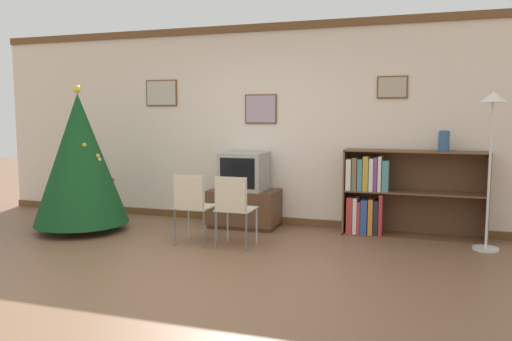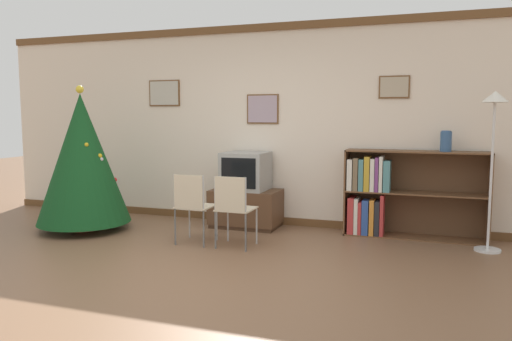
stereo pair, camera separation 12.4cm
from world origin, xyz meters
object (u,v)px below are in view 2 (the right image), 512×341
at_px(folding_chair_left, 193,204).
at_px(standing_lamp, 494,129).
at_px(folding_chair_right, 233,207).
at_px(vase, 446,141).
at_px(tv_console, 246,208).
at_px(bookshelf, 388,195).
at_px(christmas_tree, 82,159).
at_px(television, 246,171).

relative_size(folding_chair_left, standing_lamp, 0.47).
distance_m(folding_chair_right, vase, 2.61).
bearing_deg(standing_lamp, tv_console, 175.12).
bearing_deg(bookshelf, vase, 0.23).
xyz_separation_m(folding_chair_right, bookshelf, (1.58, 1.17, 0.04)).
bearing_deg(folding_chair_left, standing_lamp, 14.38).
relative_size(tv_console, folding_chair_right, 1.10).
xyz_separation_m(christmas_tree, folding_chair_right, (2.18, -0.21, -0.45)).
relative_size(television, bookshelf, 0.34).
relative_size(christmas_tree, tv_console, 2.07).
xyz_separation_m(television, standing_lamp, (2.93, -0.25, 0.59)).
bearing_deg(folding_chair_left, television, 76.66).
bearing_deg(christmas_tree, folding_chair_right, -5.59).
xyz_separation_m(television, folding_chair_right, (0.25, -1.06, -0.28)).
xyz_separation_m(television, bookshelf, (1.83, 0.11, -0.24)).
bearing_deg(standing_lamp, folding_chair_right, -163.05).
bearing_deg(vase, folding_chair_right, -152.10).
relative_size(folding_chair_right, vase, 3.35).
bearing_deg(folding_chair_left, bookshelf, 29.33).
bearing_deg(tv_console, folding_chair_right, -76.70).
distance_m(television, vase, 2.51).
xyz_separation_m(tv_console, television, (0.00, -0.00, 0.50)).
relative_size(bookshelf, standing_lamp, 0.96).
distance_m(bookshelf, vase, 0.93).
xyz_separation_m(tv_console, standing_lamp, (2.93, -0.25, 1.09)).
height_order(folding_chair_right, standing_lamp, standing_lamp).
bearing_deg(bookshelf, television, -176.68).
height_order(bookshelf, vase, vase).
height_order(tv_console, folding_chair_right, folding_chair_right).
height_order(folding_chair_left, vase, vase).
distance_m(christmas_tree, tv_console, 2.22).
height_order(christmas_tree, bookshelf, christmas_tree).
relative_size(tv_console, vase, 3.67).
relative_size(christmas_tree, television, 3.27).
bearing_deg(folding_chair_left, christmas_tree, 172.74).
xyz_separation_m(tv_console, vase, (2.47, 0.11, 0.94)).
bearing_deg(folding_chair_right, folding_chair_left, 180.00).
distance_m(tv_console, vase, 2.64).
relative_size(tv_console, bookshelf, 0.54).
bearing_deg(vase, standing_lamp, -37.53).
bearing_deg(tv_console, vase, 2.47).
bearing_deg(television, christmas_tree, -156.24).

